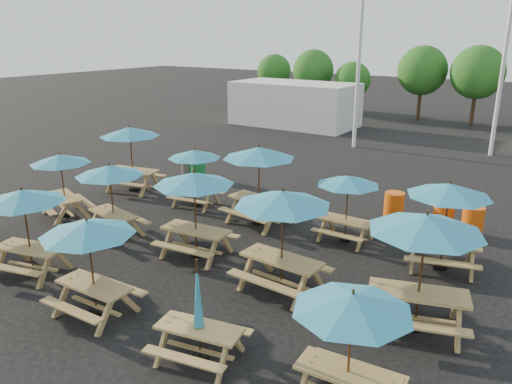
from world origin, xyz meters
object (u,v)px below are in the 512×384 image
Objects in this scene: picnic_unit_12 at (352,309)px; waste_bin_4 at (472,223)px; picnic_unit_5 at (195,157)px; picnic_unit_8 at (259,157)px; picnic_unit_1 at (60,163)px; picnic_unit_6 at (88,233)px; picnic_unit_14 at (449,195)px; waste_bin_1 at (198,167)px; picnic_unit_11 at (348,184)px; picnic_unit_4 at (110,175)px; picnic_unit_7 at (194,184)px; picnic_unit_2 at (130,135)px; picnic_unit_3 at (23,201)px; picnic_unit_13 at (426,230)px; picnic_unit_10 at (283,204)px; picnic_unit_9 at (199,320)px; waste_bin_0 at (189,165)px; waste_bin_2 at (394,208)px; waste_bin_3 at (444,215)px.

waste_bin_4 is (0.18, 8.63, -1.33)m from picnic_unit_12.
picnic_unit_5 is 2.84m from picnic_unit_8.
picnic_unit_1 is 6.79m from picnic_unit_6.
waste_bin_1 is at bearing 149.08° from picnic_unit_14.
picnic_unit_4 is at bearing -149.12° from picnic_unit_11.
picnic_unit_7 is 1.18× the size of picnic_unit_11.
picnic_unit_2 is 1.15× the size of picnic_unit_4.
picnic_unit_3 is at bearing -28.00° from picnic_unit_1.
picnic_unit_5 is at bearing 141.26° from picnic_unit_13.
picnic_unit_5 is 0.73× the size of picnic_unit_13.
picnic_unit_1 is 0.96× the size of picnic_unit_8.
picnic_unit_4 is 0.92× the size of picnic_unit_10.
waste_bin_1 is at bearing 101.59° from picnic_unit_1.
picnic_unit_1 reaches higher than picnic_unit_12.
picnic_unit_7 is at bearing -83.99° from picnic_unit_8.
picnic_unit_14 is (-0.06, 6.10, 0.18)m from picnic_unit_12.
picnic_unit_11 is 6.99m from picnic_unit_12.
picnic_unit_11 is at bearing 158.99° from picnic_unit_14.
picnic_unit_14 is (2.75, 6.44, 1.17)m from picnic_unit_9.
picnic_unit_3 is 12.40m from waste_bin_4.
picnic_unit_11 is 0.96× the size of picnic_unit_12.
picnic_unit_8 reaches higher than picnic_unit_3.
picnic_unit_10 is 3.59m from picnic_unit_11.
picnic_unit_2 is 1.31× the size of picnic_unit_11.
picnic_unit_11 is at bearing -11.50° from picnic_unit_2.
picnic_unit_9 is (6.04, -3.22, -1.07)m from picnic_unit_4.
picnic_unit_3 reaches higher than waste_bin_0.
picnic_unit_1 is 1.06× the size of picnic_unit_4.
picnic_unit_8 is 6.67m from waste_bin_4.
picnic_unit_2 is 1.03× the size of picnic_unit_14.
picnic_unit_3 is (2.92, -3.14, 0.11)m from picnic_unit_1.
picnic_unit_13 reaches higher than picnic_unit_8.
picnic_unit_3 is 2.46× the size of waste_bin_1.
picnic_unit_5 is 7.32m from picnic_unit_6.
picnic_unit_13 is 2.85× the size of waste_bin_2.
picnic_unit_1 is 4.29m from picnic_unit_3.
picnic_unit_12 is 2.99m from picnic_unit_13.
picnic_unit_10 is at bearing -118.04° from waste_bin_4.
picnic_unit_14 is at bearing 47.09° from picnic_unit_6.
picnic_unit_3 is 5.90m from picnic_unit_9.
picnic_unit_9 is 9.46m from waste_bin_4.
picnic_unit_8 is 2.54× the size of waste_bin_4.
picnic_unit_8 is 6.80m from picnic_unit_13.
picnic_unit_3 reaches higher than picnic_unit_9.
picnic_unit_1 is 12.32m from waste_bin_3.
waste_bin_2 is 2.40m from waste_bin_4.
picnic_unit_14 is at bearing 30.02° from picnic_unit_4.
picnic_unit_6 is at bearing -94.17° from picnic_unit_7.
picnic_unit_2 reaches higher than picnic_unit_14.
waste_bin_0 is at bearing 177.24° from waste_bin_2.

